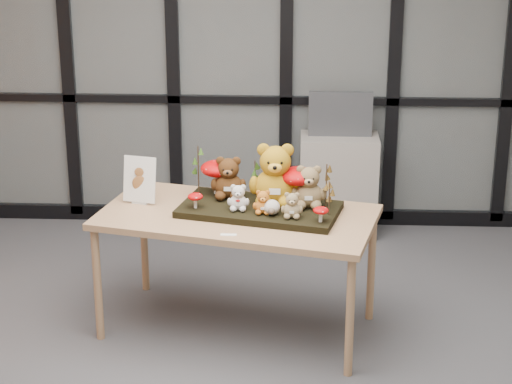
# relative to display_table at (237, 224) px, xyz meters

# --- Properties ---
(floor) EXTENTS (5.00, 5.00, 0.00)m
(floor) POSITION_rel_display_table_xyz_m (-0.18, -0.59, -0.73)
(floor) COLOR #4A4A4F
(floor) RESTS_ON ground
(room_shell) EXTENTS (5.00, 5.00, 5.00)m
(room_shell) POSITION_rel_display_table_xyz_m (-0.18, -0.59, 0.95)
(room_shell) COLOR #ABA9A1
(room_shell) RESTS_ON floor
(glass_partition) EXTENTS (4.90, 0.06, 2.78)m
(glass_partition) POSITION_rel_display_table_xyz_m (-0.18, 1.88, 0.69)
(glass_partition) COLOR #2D383F
(glass_partition) RESTS_ON floor
(display_table) EXTENTS (1.84, 1.22, 0.79)m
(display_table) POSITION_rel_display_table_xyz_m (0.00, 0.00, 0.00)
(display_table) COLOR #A37D58
(display_table) RESTS_ON floor
(diorama_tray) EXTENTS (1.06, 0.70, 0.04)m
(diorama_tray) POSITION_rel_display_table_xyz_m (0.14, 0.03, 0.09)
(diorama_tray) COLOR black
(diorama_tray) RESTS_ON display_table
(bear_pooh_yellow) EXTENTS (0.39, 0.36, 0.43)m
(bear_pooh_yellow) POSITION_rel_display_table_xyz_m (0.23, 0.09, 0.32)
(bear_pooh_yellow) COLOR #AB7A14
(bear_pooh_yellow) RESTS_ON diorama_tray
(bear_brown_medium) EXTENTS (0.27, 0.25, 0.30)m
(bear_brown_medium) POSITION_rel_display_table_xyz_m (-0.07, 0.19, 0.26)
(bear_brown_medium) COLOR #43250F
(bear_brown_medium) RESTS_ON diorama_tray
(bear_tan_back) EXTENTS (0.26, 0.25, 0.29)m
(bear_tan_back) POSITION_rel_display_table_xyz_m (0.44, 0.05, 0.25)
(bear_tan_back) COLOR olive
(bear_tan_back) RESTS_ON diorama_tray
(bear_small_yellow) EXTENTS (0.15, 0.14, 0.16)m
(bear_small_yellow) POSITION_rel_display_table_xyz_m (0.16, -0.08, 0.19)
(bear_small_yellow) COLOR #C96B1E
(bear_small_yellow) RESTS_ON diorama_tray
(bear_white_bow) EXTENTS (0.16, 0.15, 0.18)m
(bear_white_bow) POSITION_rel_display_table_xyz_m (0.01, -0.03, 0.20)
(bear_white_bow) COLOR silver
(bear_white_bow) RESTS_ON diorama_tray
(bear_beige_small) EXTENTS (0.16, 0.15, 0.17)m
(bear_beige_small) POSITION_rel_display_table_xyz_m (0.34, -0.14, 0.19)
(bear_beige_small) COLOR #927C56
(bear_beige_small) RESTS_ON diorama_tray
(plush_cream_hedgehog) EXTENTS (0.09, 0.09, 0.10)m
(plush_cream_hedgehog) POSITION_rel_display_table_xyz_m (0.22, -0.10, 0.16)
(plush_cream_hedgehog) COLOR beige
(plush_cream_hedgehog) RESTS_ON diorama_tray
(mushroom_back_left) EXTENTS (0.22, 0.22, 0.24)m
(mushroom_back_left) POSITION_rel_display_table_xyz_m (-0.14, 0.25, 0.23)
(mushroom_back_left) COLOR #A90506
(mushroom_back_left) RESTS_ON diorama_tray
(mushroom_back_right) EXTENTS (0.23, 0.23, 0.26)m
(mushroom_back_right) POSITION_rel_display_table_xyz_m (0.37, 0.09, 0.24)
(mushroom_back_right) COLOR #A90506
(mushroom_back_right) RESTS_ON diorama_tray
(mushroom_front_left) EXTENTS (0.09, 0.09, 0.11)m
(mushroom_front_left) POSITION_rel_display_table_xyz_m (-0.26, -0.01, 0.16)
(mushroom_front_left) COLOR #A90506
(mushroom_front_left) RESTS_ON diorama_tray
(mushroom_front_right) EXTENTS (0.09, 0.09, 0.10)m
(mushroom_front_right) POSITION_rel_display_table_xyz_m (0.51, -0.21, 0.16)
(mushroom_front_right) COLOR #A90506
(mushroom_front_right) RESTS_ON diorama_tray
(sprig_green_far_left) EXTENTS (0.05, 0.05, 0.32)m
(sprig_green_far_left) POSITION_rel_display_table_xyz_m (-0.26, 0.26, 0.27)
(sprig_green_far_left) COLOR #1B3D0E
(sprig_green_far_left) RESTS_ON diorama_tray
(sprig_green_mid_left) EXTENTS (0.05, 0.05, 0.23)m
(sprig_green_mid_left) POSITION_rel_display_table_xyz_m (-0.10, 0.27, 0.22)
(sprig_green_mid_left) COLOR #1B3D0E
(sprig_green_mid_left) RESTS_ON diorama_tray
(sprig_dry_far_right) EXTENTS (0.05, 0.05, 0.28)m
(sprig_dry_far_right) POSITION_rel_display_table_xyz_m (0.55, 0.04, 0.25)
(sprig_dry_far_right) COLOR brown
(sprig_dry_far_right) RESTS_ON diorama_tray
(sprig_dry_mid_right) EXTENTS (0.05, 0.05, 0.21)m
(sprig_dry_mid_right) POSITION_rel_display_table_xyz_m (0.56, -0.09, 0.21)
(sprig_dry_mid_right) COLOR brown
(sprig_dry_mid_right) RESTS_ON diorama_tray
(sprig_green_centre) EXTENTS (0.05, 0.05, 0.23)m
(sprig_green_centre) POSITION_rel_display_table_xyz_m (0.10, 0.24, 0.22)
(sprig_green_centre) COLOR #1B3D0E
(sprig_green_centre) RESTS_ON diorama_tray
(sign_holder) EXTENTS (0.22, 0.11, 0.30)m
(sign_holder) POSITION_rel_display_table_xyz_m (-0.63, 0.17, 0.21)
(sign_holder) COLOR silver
(sign_holder) RESTS_ON display_table
(label_card) EXTENTS (0.10, 0.03, 0.00)m
(label_card) POSITION_rel_display_table_xyz_m (-0.03, -0.34, 0.07)
(label_card) COLOR white
(label_card) RESTS_ON display_table
(cabinet) EXTENTS (0.61, 0.36, 0.82)m
(cabinet) POSITION_rel_display_table_xyz_m (0.70, 1.66, -0.32)
(cabinet) COLOR #9B938A
(cabinet) RESTS_ON floor
(monitor) EXTENTS (0.50, 0.05, 0.35)m
(monitor) POSITION_rel_display_table_xyz_m (0.70, 1.68, 0.27)
(monitor) COLOR #47494E
(monitor) RESTS_ON cabinet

